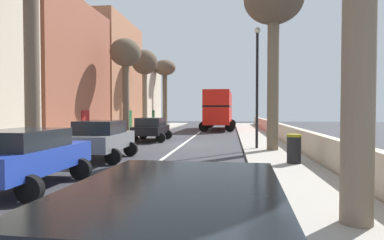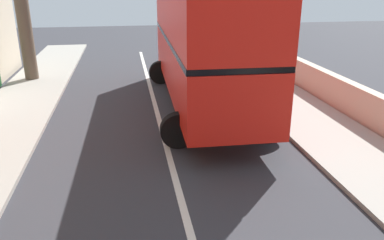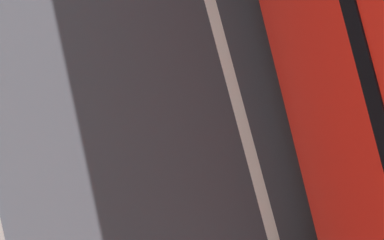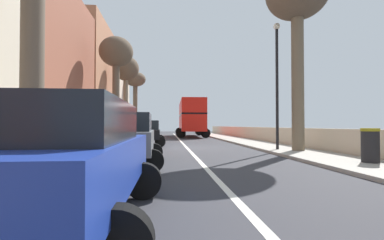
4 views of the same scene
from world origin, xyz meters
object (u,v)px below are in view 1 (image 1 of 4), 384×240
(parked_car_blue_left_1, at_px, (27,155))
(street_tree_left_0, at_px, (145,65))
(street_tree_left_2, at_px, (165,72))
(lamppost_right, at_px, (257,78))
(parked_car_black_left_0, at_px, (151,128))
(parked_car_grey_left_3, at_px, (102,138))
(street_tree_right_3, at_px, (274,7))
(street_tree_left_6, at_px, (126,58))
(litter_bin_right, at_px, (294,149))
(double_decker_bus, at_px, (219,108))

(parked_car_blue_left_1, bearing_deg, street_tree_left_0, 96.27)
(street_tree_left_2, xyz_separation_m, lamppost_right, (9.56, -23.30, -3.08))
(parked_car_black_left_0, relative_size, parked_car_grey_left_3, 1.12)
(parked_car_blue_left_1, distance_m, parked_car_grey_left_3, 5.23)
(street_tree_left_2, height_order, street_tree_right_3, street_tree_right_3)
(parked_car_black_left_0, height_order, parked_car_blue_left_1, parked_car_blue_left_1)
(street_tree_left_2, distance_m, street_tree_right_3, 26.10)
(street_tree_left_0, relative_size, street_tree_left_6, 1.05)
(street_tree_left_2, bearing_deg, litter_bin_right, -69.46)
(street_tree_left_6, bearing_deg, street_tree_left_2, 92.31)
(parked_car_black_left_0, xyz_separation_m, parked_car_blue_left_1, (-0.00, -14.04, 0.00))
(street_tree_left_6, bearing_deg, street_tree_right_3, -32.48)
(street_tree_left_0, height_order, lamppost_right, street_tree_left_0)
(parked_car_blue_left_1, xyz_separation_m, street_tree_left_2, (-2.76, 32.69, 5.97))
(double_decker_bus, height_order, street_tree_right_3, street_tree_right_3)
(parked_car_grey_left_3, bearing_deg, parked_car_blue_left_1, -90.02)
(parked_car_grey_left_3, bearing_deg, litter_bin_right, -5.28)
(parked_car_black_left_0, distance_m, street_tree_left_6, 5.40)
(double_decker_bus, distance_m, parked_car_blue_left_1, 28.04)
(double_decker_bus, bearing_deg, litter_bin_right, -81.17)
(parked_car_blue_left_1, distance_m, street_tree_left_0, 22.05)
(parked_car_grey_left_3, distance_m, street_tree_left_2, 28.23)
(parked_car_grey_left_3, bearing_deg, lamppost_right, 31.44)
(double_decker_bus, bearing_deg, street_tree_left_2, 144.29)
(parked_car_blue_left_1, relative_size, street_tree_left_2, 0.50)
(parked_car_blue_left_1, bearing_deg, lamppost_right, 54.06)
(parked_car_black_left_0, relative_size, street_tree_left_6, 0.64)
(street_tree_left_2, relative_size, street_tree_left_6, 1.17)
(street_tree_right_3, xyz_separation_m, lamppost_right, (-0.73, 0.68, -3.46))
(street_tree_right_3, height_order, litter_bin_right, street_tree_right_3)
(street_tree_left_0, distance_m, street_tree_left_2, 11.44)
(parked_car_blue_left_1, bearing_deg, street_tree_left_6, 97.84)
(double_decker_bus, xyz_separation_m, lamppost_right, (2.60, -18.30, 1.45))
(parked_car_grey_left_3, height_order, litter_bin_right, parked_car_grey_left_3)
(parked_car_grey_left_3, relative_size, street_tree_right_3, 0.46)
(double_decker_bus, relative_size, street_tree_left_0, 1.40)
(street_tree_right_3, bearing_deg, parked_car_blue_left_1, -130.88)
(double_decker_bus, xyz_separation_m, street_tree_right_3, (3.33, -18.98, 4.92))
(street_tree_left_2, bearing_deg, street_tree_left_0, -87.89)
(parked_car_grey_left_3, distance_m, street_tree_left_0, 17.05)
(litter_bin_right, bearing_deg, parked_car_blue_left_1, -149.99)
(double_decker_bus, bearing_deg, street_tree_left_6, -115.83)
(street_tree_left_0, height_order, street_tree_right_3, street_tree_right_3)
(street_tree_left_6, height_order, litter_bin_right, street_tree_left_6)
(parked_car_grey_left_3, distance_m, litter_bin_right, 7.84)
(street_tree_left_0, bearing_deg, lamppost_right, -52.46)
(street_tree_right_3, bearing_deg, street_tree_left_2, 113.22)
(lamppost_right, bearing_deg, street_tree_left_2, 112.30)
(litter_bin_right, bearing_deg, lamppost_right, 101.59)
(street_tree_left_2, relative_size, litter_bin_right, 7.54)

